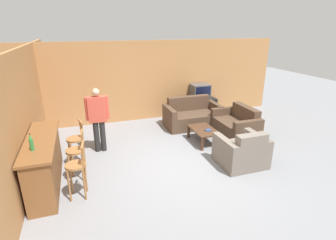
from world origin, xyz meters
The scene contains 16 objects.
ground_plane centered at (0.00, 0.00, 0.00)m, with size 24.00×24.00×0.00m, color gray.
wall_back centered at (0.00, 3.47, 1.30)m, with size 9.40×0.08×2.60m.
wall_left centered at (-3.27, 1.23, 1.30)m, with size 0.08×8.47×2.60m.
bar_counter centered at (-2.94, 0.18, 0.51)m, with size 0.55×2.10×1.01m.
bar_chair_near centered at (-2.33, -0.43, 0.57)m, with size 0.42×0.42×1.06m.
bar_chair_mid centered at (-2.33, 0.19, 0.57)m, with size 0.41×0.41×1.06m.
bar_chair_far centered at (-2.33, 0.80, 0.57)m, with size 0.44×0.44×1.06m.
couch_far centered at (1.15, 2.30, 0.32)m, with size 1.72×0.95×0.89m.
armchair_near centered at (1.21, -0.38, 0.32)m, with size 1.01×0.90×0.87m.
loveseat_right centered at (2.04, 1.16, 0.31)m, with size 0.88×1.41×0.86m.
coffee_table centered at (0.93, 1.01, 0.33)m, with size 0.59×0.96×0.39m.
tv_unit centered at (1.81, 3.15, 0.31)m, with size 1.18×0.46×0.61m.
tv centered at (1.81, 3.15, 0.87)m, with size 0.62×0.51×0.52m.
bottle centered at (-3.01, -0.31, 1.15)m, with size 0.07×0.07×0.31m.
book_on_table centered at (1.00, 0.89, 0.40)m, with size 0.16×0.11×0.03m.
person_by_window centered at (-1.78, 1.41, 0.92)m, with size 0.57×0.21×1.63m.
Camera 1 is at (-2.10, -4.90, 3.03)m, focal length 28.00 mm.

